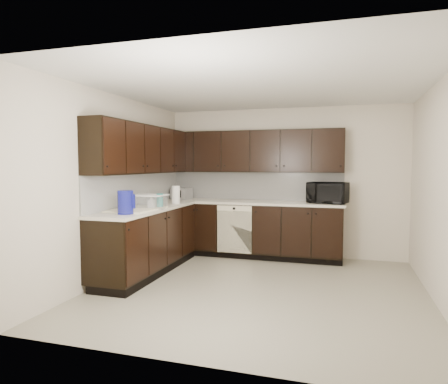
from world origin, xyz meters
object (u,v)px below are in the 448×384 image
(microwave, at_px, (328,193))
(storage_bin, at_px, (149,202))
(sink, at_px, (137,214))
(toaster_oven, at_px, (182,193))
(blue_pitcher, at_px, (125,202))

(microwave, bearing_deg, storage_bin, -136.85)
(sink, xyz_separation_m, microwave, (2.43, 1.70, 0.22))
(toaster_oven, bearing_deg, storage_bin, -73.40)
(sink, bearing_deg, blue_pitcher, -77.94)
(microwave, bearing_deg, toaster_oven, -168.87)
(storage_bin, bearing_deg, microwave, 31.65)
(toaster_oven, bearing_deg, sink, -75.94)
(blue_pitcher, bearing_deg, sink, 90.36)
(storage_bin, distance_m, blue_pitcher, 0.68)
(microwave, relative_size, toaster_oven, 1.86)
(toaster_oven, bearing_deg, blue_pitcher, -73.92)
(microwave, distance_m, blue_pitcher, 3.17)
(sink, height_order, blue_pitcher, blue_pitcher)
(blue_pitcher, bearing_deg, toaster_oven, 82.61)
(microwave, height_order, blue_pitcher, microwave)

